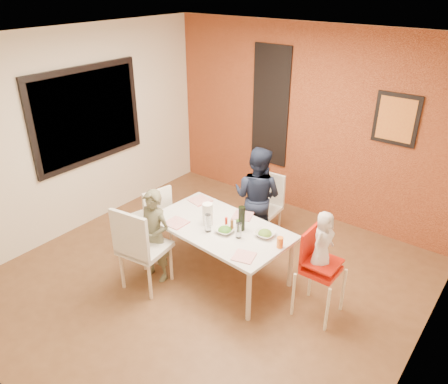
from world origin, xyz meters
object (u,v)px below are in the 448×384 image
Objects in this scene: chair_near at (139,245)px; chair_far at (266,202)px; paper_towel_roll at (208,214)px; wine_bottle at (242,219)px; child_near at (155,236)px; high_chair at (317,265)px; child_far at (257,197)px; toddler at (323,241)px; dining_table at (221,231)px; chair_left at (154,213)px.

chair_near is 1.18× the size of chair_far.
chair_far is at bearing 86.20° from paper_towel_roll.
child_near is at bearing -144.13° from wine_bottle.
chair_near is 0.92× the size of child_near.
child_far is (-1.24, 0.75, 0.09)m from high_chair.
high_chair is 1.55× the size of toddler.
chair_far is 0.90× the size of high_chair.
paper_towel_roll is (-1.34, -0.15, -0.09)m from toddler.
wine_bottle is (-0.94, -0.02, 0.23)m from high_chair.
toddler reaches higher than chair_near.
wine_bottle is 1.10× the size of paper_towel_roll.
toddler reaches higher than high_chair.
child_far reaches higher than wine_bottle.
child_near is 1.44m from child_far.
chair_near is 1.97m from toddler.
child_near is 0.65m from paper_towel_roll.
dining_table is 1.07m from chair_left.
child_far is at bearing 94.45° from dining_table.
chair_near is at bearing 116.19° from high_chair.
chair_far is at bearing -112.75° from chair_near.
child_far is at bearing 64.11° from child_near.
chair_near is at bearing 49.27° from chair_left.
dining_table is at bearing 94.96° from high_chair.
toddler is at bearing 1.03° from wine_bottle.
chair_left is at bearing 93.28° from high_chair.
chair_left is 1.34m from child_far.
child_near is 4.29× the size of paper_towel_roll.
child_near is at bearing 60.65° from chair_left.
chair_near is at bearing -120.53° from paper_towel_roll.
dining_table is 0.76m from child_near.
dining_table is at bearing 97.55° from toddler.
high_chair is (1.73, 0.85, 0.01)m from chair_near.
wine_bottle is 0.40m from paper_towel_roll.
child_far reaches higher than chair_far.
paper_towel_roll is at bearing -128.49° from chair_near.
paper_towel_roll is (0.42, 0.44, 0.23)m from child_near.
dining_table is at bearing -159.99° from wine_bottle.
chair_left is 2.30m from toddler.
chair_left is 0.64× the size of child_far.
dining_table is at bearing 19.63° from paper_towel_roll.
child_far is (0.00, -0.24, 0.18)m from chair_far.
wine_bottle is at bearing 103.99° from child_far.
toddler reaches higher than paper_towel_roll.
paper_towel_roll is (0.91, -0.03, 0.32)m from chair_left.
child_near is 3.90× the size of wine_bottle.
chair_left is 0.76× the size of child_near.
child_near is 1.80× the size of toddler.
high_chair is (1.24, -0.99, 0.10)m from chair_far.
paper_towel_roll is (-0.08, -1.15, 0.31)m from chair_far.
child_near is at bearing 108.93° from high_chair.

